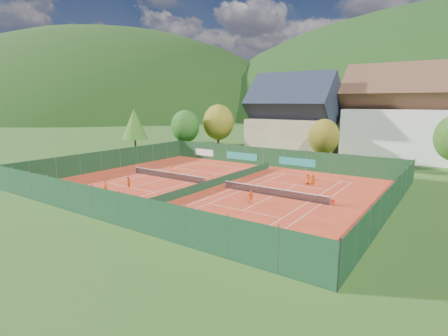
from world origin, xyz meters
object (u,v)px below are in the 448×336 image
at_px(player_left_far, 172,170).
at_px(player_right_near, 250,197).
at_px(chalet, 293,121).
at_px(hotel_block_a, 406,118).
at_px(player_right_far_a, 308,179).
at_px(player_left_near, 105,186).
at_px(player_left_mid, 128,182).
at_px(ball_hopper, 239,232).
at_px(player_right_far_b, 313,180).

height_order(player_left_far, player_right_near, player_right_near).
xyz_separation_m(chalet, hotel_block_a, (19.00, 6.00, 0.76)).
bearing_deg(hotel_block_a, player_right_far_a, -103.64).
bearing_deg(player_left_near, player_left_mid, 74.30).
distance_m(player_left_mid, player_right_far_a, 22.36).
distance_m(hotel_block_a, player_right_near, 41.48).
height_order(ball_hopper, player_left_mid, player_left_mid).
bearing_deg(chalet, player_right_far_a, -61.77).
bearing_deg(hotel_block_a, player_left_mid, -119.79).
bearing_deg(ball_hopper, player_right_far_a, 96.76).
xyz_separation_m(player_right_far_a, player_right_far_b, (0.96, -0.79, 0.05)).
distance_m(ball_hopper, player_right_near, 9.47).
xyz_separation_m(ball_hopper, player_left_far, (-20.81, 14.97, 0.10)).
bearing_deg(ball_hopper, hotel_block_a, 84.68).
xyz_separation_m(player_left_near, player_left_far, (-0.51, 11.83, -0.04)).
relative_size(player_left_near, player_right_far_a, 0.95).
bearing_deg(player_right_far_a, player_left_near, 14.21).
relative_size(chalet, hotel_block_a, 0.75).
bearing_deg(chalet, player_right_far_b, -60.75).
height_order(hotel_block_a, player_right_far_a, hotel_block_a).
bearing_deg(player_left_far, player_right_near, -168.81).
bearing_deg(player_right_far_a, player_left_mid, 9.57).
bearing_deg(chalet, player_left_near, -98.40).
bearing_deg(player_left_mid, player_right_far_a, 60.12).
bearing_deg(player_left_near, player_left_far, 86.20).
height_order(player_left_mid, player_right_far_b, player_right_far_b).
distance_m(hotel_block_a, player_left_far, 42.66).
bearing_deg(ball_hopper, player_left_far, 144.27).
height_order(hotel_block_a, ball_hopper, hotel_block_a).
xyz_separation_m(hotel_block_a, player_right_far_b, (-5.95, -29.30, -6.60)).
distance_m(hotel_block_a, player_right_far_a, 30.08).
relative_size(chalet, ball_hopper, 20.25).
bearing_deg(player_left_far, hotel_block_a, -94.97).
relative_size(hotel_block_a, player_left_near, 15.48).
relative_size(player_right_near, player_right_far_a, 0.99).
relative_size(ball_hopper, player_right_far_b, 0.51).
height_order(chalet, player_right_far_a, chalet).
bearing_deg(player_left_mid, player_left_near, -78.10).
bearing_deg(ball_hopper, player_right_far_b, 94.21).
relative_size(player_left_near, player_right_near, 0.96).
relative_size(hotel_block_a, player_right_far_a, 14.75).
relative_size(player_left_mid, player_right_far_a, 0.91).
relative_size(chalet, player_right_near, 11.19).
distance_m(player_left_far, player_right_far_a, 19.13).
bearing_deg(chalet, player_left_mid, -98.32).
relative_size(ball_hopper, player_right_far_a, 0.55).
bearing_deg(player_left_far, player_right_far_b, -135.35).
xyz_separation_m(player_right_near, player_right_far_a, (1.62, 11.53, 0.01)).
distance_m(player_left_mid, player_right_far_b, 22.64).
distance_m(ball_hopper, player_left_near, 20.54).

